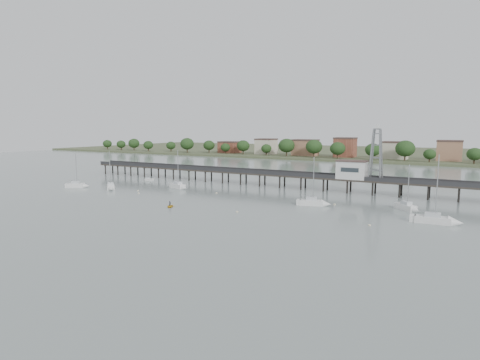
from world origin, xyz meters
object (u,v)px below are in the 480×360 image
(sailboat_b, at_px, (180,186))
(sailboat_c, at_px, (316,203))
(sailboat_e, at_px, (409,208))
(sailboat_a, at_px, (79,185))
(sailboat_f, at_px, (111,187))
(white_tender, at_px, (149,180))
(pier, at_px, (272,175))
(sailboat_d, at_px, (441,221))
(yellow_dinghy, at_px, (170,207))
(lattice_tower, at_px, (376,155))

(sailboat_b, bearing_deg, sailboat_c, 10.67)
(sailboat_e, height_order, sailboat_a, sailboat_a)
(sailboat_b, relative_size, sailboat_f, 1.02)
(white_tender, bearing_deg, sailboat_b, -28.96)
(sailboat_e, xyz_separation_m, sailboat_b, (-65.34, 0.90, -0.01))
(pier, xyz_separation_m, sailboat_b, (-22.61, -18.17, -3.15))
(sailboat_d, distance_m, yellow_dinghy, 57.81)
(sailboat_f, bearing_deg, sailboat_b, 76.27)
(white_tender, distance_m, yellow_dinghy, 49.87)
(lattice_tower, bearing_deg, sailboat_c, -110.80)
(sailboat_c, bearing_deg, white_tender, 151.99)
(sailboat_e, relative_size, sailboat_a, 0.98)
(sailboat_f, distance_m, white_tender, 21.72)
(pier, xyz_separation_m, sailboat_f, (-39.44, -30.01, -3.15))
(white_tender, xyz_separation_m, yellow_dinghy, (36.98, -33.46, -0.38))
(sailboat_d, xyz_separation_m, white_tender, (-93.29, 20.37, -0.26))
(sailboat_d, bearing_deg, pier, 145.86)
(sailboat_e, relative_size, yellow_dinghy, 4.10)
(lattice_tower, distance_m, yellow_dinghy, 57.93)
(sailboat_a, xyz_separation_m, sailboat_d, (101.09, 2.76, -0.02))
(sailboat_c, relative_size, sailboat_f, 1.01)
(sailboat_e, xyz_separation_m, sailboat_c, (-20.14, -4.39, -0.01))
(lattice_tower, relative_size, yellow_dinghy, 5.84)
(sailboat_b, bearing_deg, yellow_dinghy, -39.03)
(sailboat_c, xyz_separation_m, sailboat_d, (27.06, -5.61, -0.01))
(yellow_dinghy, bearing_deg, white_tender, 112.93)
(lattice_tower, distance_m, sailboat_e, 24.48)
(pier, distance_m, sailboat_f, 49.66)
(pier, bearing_deg, lattice_tower, 0.00)
(sailboat_a, xyz_separation_m, sailboat_b, (28.83, 13.65, -0.01))
(sailboat_e, xyz_separation_m, sailboat_f, (-82.17, -10.94, -0.01))
(sailboat_e, distance_m, sailboat_f, 82.90)
(lattice_tower, bearing_deg, pier, -180.00)
(sailboat_f, xyz_separation_m, yellow_dinghy, (32.79, -12.14, -0.65))
(sailboat_b, bearing_deg, sailboat_e, 16.55)
(white_tender, relative_size, yellow_dinghy, 1.22)
(sailboat_a, bearing_deg, yellow_dinghy, -42.98)
(sailboat_e, relative_size, white_tender, 3.36)
(sailboat_c, bearing_deg, yellow_dinghy, -162.85)
(lattice_tower, height_order, sailboat_e, lattice_tower)
(sailboat_c, height_order, sailboat_b, sailboat_b)
(sailboat_f, bearing_deg, sailboat_c, 47.18)
(sailboat_d, xyz_separation_m, sailboat_b, (-72.26, 10.90, 0.01))
(sailboat_d, height_order, white_tender, sailboat_d)
(sailboat_c, xyz_separation_m, yellow_dinghy, (-29.24, -18.69, -0.65))
(pier, relative_size, white_tender, 46.25)
(sailboat_c, distance_m, yellow_dinghy, 34.71)
(sailboat_c, distance_m, sailboat_a, 74.50)
(lattice_tower, bearing_deg, white_tender, -173.40)
(sailboat_c, distance_m, white_tender, 67.85)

